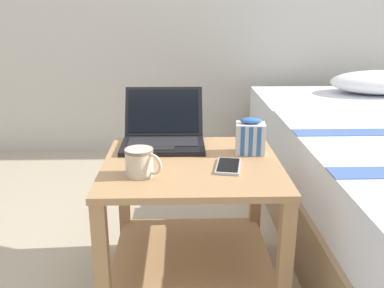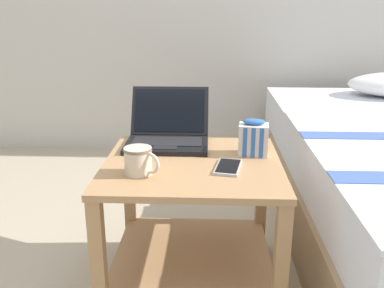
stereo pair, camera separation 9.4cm
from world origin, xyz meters
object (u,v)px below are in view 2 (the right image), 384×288
object	(u,v)px
mug_front_left	(139,160)
snack_bag	(253,138)
cell_phone	(228,167)
laptop	(168,133)

from	to	relation	value
mug_front_left	snack_bag	distance (m)	0.44
snack_bag	cell_phone	size ratio (longest dim) A/B	0.84
snack_bag	cell_phone	bearing A→B (deg)	-122.97
laptop	mug_front_left	distance (m)	0.33
laptop	snack_bag	xyz separation A→B (m)	(0.32, -0.12, 0.02)
cell_phone	laptop	bearing A→B (deg)	130.70
cell_phone	mug_front_left	bearing A→B (deg)	-167.79
mug_front_left	snack_bag	xyz separation A→B (m)	(0.39, 0.21, 0.01)
mug_front_left	snack_bag	world-z (taller)	snack_bag
laptop	cell_phone	bearing A→B (deg)	-49.30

